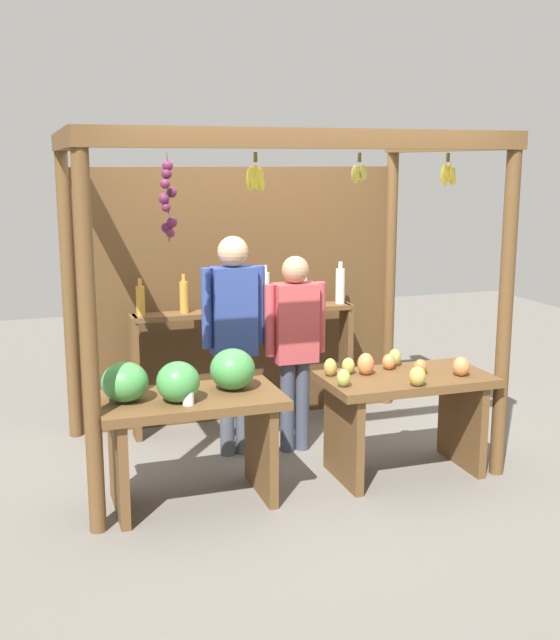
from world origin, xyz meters
name	(u,v)px	position (x,y,z in m)	size (l,w,h in m)	color
ground_plane	(273,453)	(0.00, 0.00, 0.00)	(12.00, 12.00, 0.00)	slate
market_stall	(256,267)	(0.00, 0.40, 1.38)	(2.90, 1.86, 2.38)	brown
fruit_counter_left	(187,407)	(-0.79, -0.66, 0.65)	(1.19, 0.64, 0.99)	brown
fruit_counter_right	(404,400)	(0.75, -0.66, 0.54)	(1.17, 0.65, 0.87)	brown
bottle_shelf_unit	(246,333)	(-0.01, 0.66, 0.80)	(1.86, 0.22, 1.36)	brown
vendor_man	(234,325)	(-0.27, 0.08, 1.00)	(0.48, 0.22, 1.66)	#4A505B
vendor_woman	(295,337)	(0.18, 0.01, 0.89)	(0.48, 0.20, 1.50)	#404758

